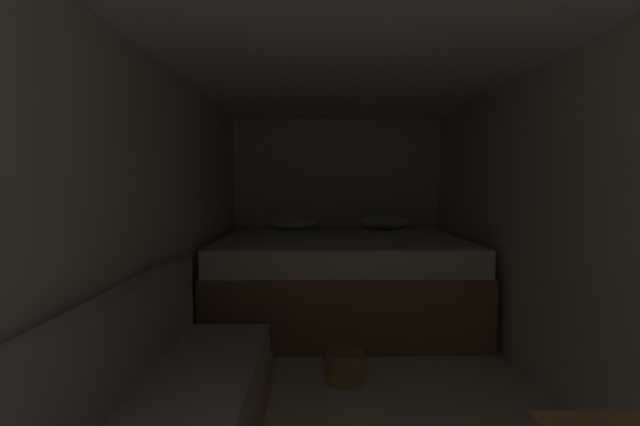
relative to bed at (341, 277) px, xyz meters
The scene contains 7 objects.
ground_plane 1.72m from the bed, 90.00° to the right, with size 7.19×7.19×0.00m, color beige.
wall_back 1.12m from the bed, 90.00° to the left, with size 2.43×0.05×2.00m, color beige.
wall_left 2.14m from the bed, 125.39° to the right, with size 0.05×5.19×2.00m, color beige.
wall_right 2.14m from the bed, 54.61° to the right, with size 0.05×5.19×2.00m, color beige.
ceiling_slab 2.34m from the bed, 90.00° to the right, with size 2.43×5.19×0.05m, color white.
bed is the anchor object (origin of this frame).
wicker_basket 1.32m from the bed, 91.96° to the right, with size 0.26×0.26×0.20m.
Camera 1 is at (-0.22, -0.14, 1.27)m, focal length 24.16 mm.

